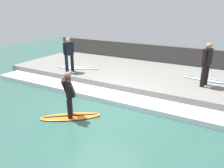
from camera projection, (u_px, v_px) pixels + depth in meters
ground_plane at (105, 107)px, 7.62m from camera, size 28.00×28.00×0.00m
concrete_ledge at (142, 76)px, 10.35m from camera, size 4.40×12.75×0.41m
back_wall at (159, 57)px, 12.21m from camera, size 0.50×13.38×1.33m
wave_foam_crest at (115, 97)px, 8.18m from camera, size 0.97×12.11×0.19m
surfboard_riding at (71, 116)px, 6.91m from camera, size 1.58×1.83×0.07m
surfer_riding at (69, 92)px, 6.63m from camera, size 0.54×0.54×1.44m
surfer_waiting_near at (207, 62)px, 8.17m from camera, size 0.54×0.34×1.66m
surfboard_waiting_near at (207, 80)px, 9.09m from camera, size 0.56×1.98×0.07m
surfer_waiting_far at (69, 53)px, 9.99m from camera, size 0.50×0.36×1.58m
surfboard_waiting_far at (78, 68)px, 10.87m from camera, size 1.15×2.15×0.07m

